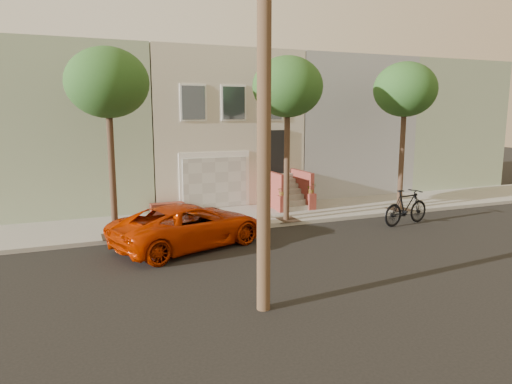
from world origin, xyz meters
name	(u,v)px	position (x,y,z in m)	size (l,w,h in m)	color
ground	(312,254)	(0.00, 0.00, 0.00)	(90.00, 90.00, 0.00)	black
sidewalk	(249,216)	(0.00, 5.35, 0.07)	(40.00, 3.70, 0.15)	gray
house_row	(208,126)	(0.00, 11.19, 3.64)	(33.10, 11.70, 7.00)	#BCB2A1
tree_left	(107,84)	(-5.50, 3.90, 5.26)	(2.70, 2.57, 6.30)	#2D2116
tree_mid	(288,88)	(1.00, 3.90, 5.26)	(2.70, 2.57, 6.30)	#2D2116
tree_right	(405,90)	(6.50, 3.90, 5.26)	(2.70, 2.57, 6.30)	#2D2116
pickup_truck	(190,225)	(-3.31, 2.21, 0.71)	(2.37, 5.14, 1.43)	#B12600
motorcycle	(406,207)	(5.27, 1.99, 0.71)	(0.66, 2.35, 1.41)	black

